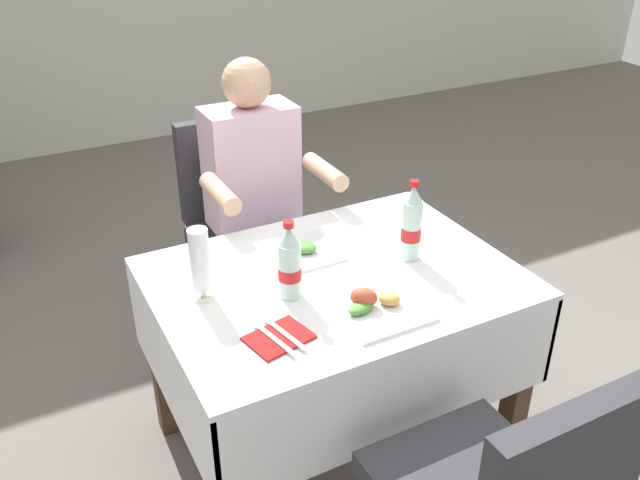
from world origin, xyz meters
name	(u,v)px	position (x,y,z in m)	size (l,w,h in m)	color
ground_plane	(370,448)	(0.00, 0.00, 0.00)	(11.00, 11.00, 0.00)	#66605B
main_dining_table	(334,319)	(-0.11, 0.08, 0.56)	(1.14, 0.84, 0.74)	white
chair_far_diner_seat	(242,222)	(-0.11, 0.90, 0.55)	(0.44, 0.50, 0.97)	#2D2D33
seated_diner_far	(258,197)	(-0.08, 0.79, 0.71)	(0.50, 0.46, 1.26)	#282D42
plate_near_camera	(375,305)	(-0.10, -0.14, 0.75)	(0.26, 0.26, 0.07)	white
plate_far_diner	(302,250)	(-0.14, 0.26, 0.75)	(0.23, 0.23, 0.04)	white
beer_glass_left	(200,265)	(-0.53, 0.16, 0.85)	(0.07, 0.07, 0.23)	white
cola_bottle_primary	(411,225)	(0.16, 0.06, 0.86)	(0.07, 0.07, 0.28)	silver
cola_bottle_secondary	(290,264)	(-0.29, 0.04, 0.85)	(0.07, 0.07, 0.25)	silver
napkin_cutlery_set	(279,337)	(-0.41, -0.14, 0.74)	(0.19, 0.20, 0.01)	maroon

